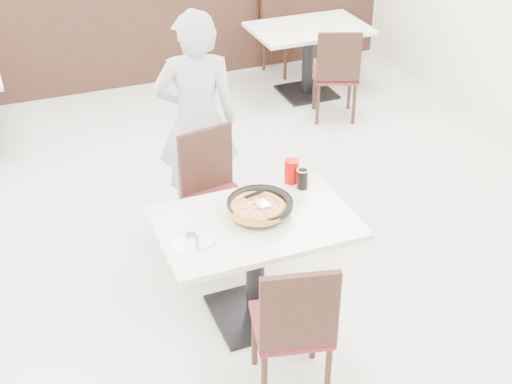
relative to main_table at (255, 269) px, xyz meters
name	(u,v)px	position (x,y,z in m)	size (l,w,h in m)	color
floor	(253,258)	(0.21, 0.57, -0.38)	(7.00, 7.00, 0.00)	#B2B3AE
wainscot_back	(135,37)	(0.21, 4.05, 0.18)	(5.90, 0.03, 1.10)	black
main_table	(255,269)	(0.00, 0.00, 0.00)	(1.20, 0.80, 0.75)	silver
chair_near	(291,321)	(-0.04, -0.63, 0.10)	(0.42, 0.42, 0.95)	black
chair_far	(220,200)	(0.02, 0.71, 0.10)	(0.42, 0.42, 0.95)	black
trivet	(249,211)	(-0.01, 0.08, 0.39)	(0.13, 0.13, 0.04)	black
pizza_pan	(260,207)	(0.06, 0.06, 0.42)	(0.34, 0.34, 0.01)	black
pizza	(257,209)	(0.02, 0.03, 0.44)	(0.36, 0.36, 0.02)	#CD8538
pizza_server	(262,203)	(0.06, 0.03, 0.47)	(0.07, 0.09, 0.00)	silver
napkin	(185,244)	(-0.47, -0.08, 0.38)	(0.14, 0.14, 0.00)	white
side_plate	(200,241)	(-0.38, -0.10, 0.38)	(0.16, 0.16, 0.01)	silver
fork	(197,242)	(-0.40, -0.10, 0.39)	(0.01, 0.14, 0.00)	silver
cola_glass	(302,179)	(0.43, 0.24, 0.44)	(0.07, 0.07, 0.13)	black
red_cup	(292,171)	(0.39, 0.34, 0.45)	(0.10, 0.10, 0.16)	#B50200
diner_person	(197,121)	(0.03, 1.25, 0.47)	(0.62, 0.41, 1.70)	silver
bg_table_right	(308,61)	(1.86, 3.13, 0.00)	(1.20, 0.80, 0.75)	silver
bg_chair_right_near	(335,73)	(1.86, 2.51, 0.10)	(0.42, 0.42, 0.95)	black
bg_chair_right_far	(286,31)	(1.91, 3.81, 0.10)	(0.42, 0.42, 0.95)	black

